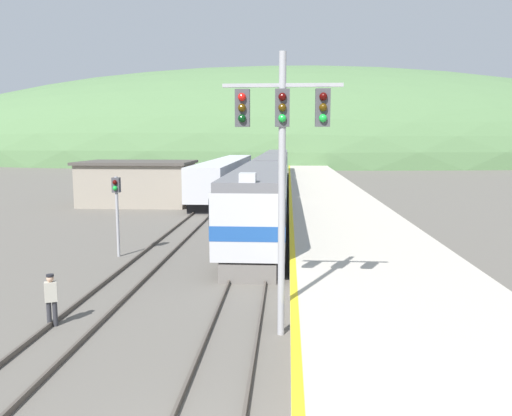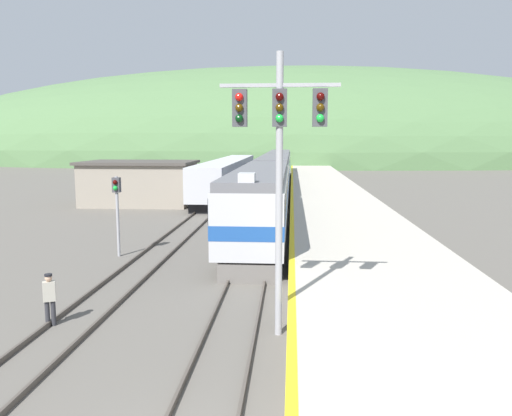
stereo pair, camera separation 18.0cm
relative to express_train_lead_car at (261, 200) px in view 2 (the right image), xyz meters
name	(u,v)px [view 2 (the right image)]	position (x,y,z in m)	size (l,w,h in m)	color
track_main	(280,175)	(0.00, 48.60, -2.10)	(1.52, 180.00, 0.16)	#4C443D
track_siding	(249,175)	(-4.87, 48.60, -2.10)	(1.52, 180.00, 0.16)	#4C443D
platform	(322,185)	(5.15, 28.60, -1.74)	(6.99, 140.00, 0.90)	#BCB5A5
distant_hills	(286,160)	(0.00, 111.10, -2.18)	(218.20, 98.19, 49.04)	#517547
station_shed	(140,183)	(-11.41, 13.90, -0.28)	(9.46, 6.39, 3.77)	gray
express_train_lead_car	(261,200)	(0.00, 0.00, 0.00)	(2.99, 19.46, 4.35)	black
carriage_second	(274,175)	(0.00, 20.86, -0.01)	(2.98, 20.05, 3.99)	black
carriage_third	(279,164)	(0.00, 41.79, -0.01)	(2.98, 20.05, 3.99)	black
siding_train	(228,176)	(-4.87, 23.36, -0.36)	(2.90, 30.58, 3.53)	black
signal_mast_main	(279,144)	(1.40, -14.47, 3.33)	(3.30, 0.42, 8.01)	#9E9EA3
signal_post_siding	(117,199)	(-6.61, -5.22, 0.61)	(0.36, 0.42, 3.89)	#9E9EA3
track_worker	(50,297)	(-5.55, -14.28, -1.27)	(0.42, 0.35, 1.63)	#2D2D33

